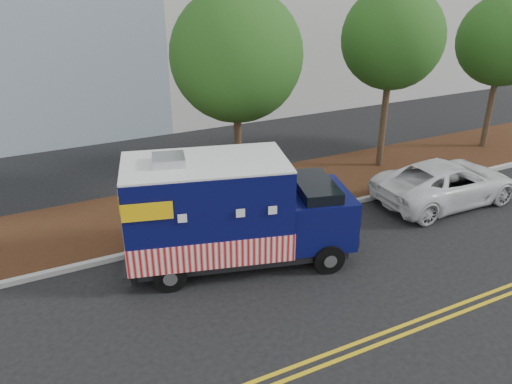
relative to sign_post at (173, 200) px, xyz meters
name	(u,v)px	position (x,y,z in m)	size (l,w,h in m)	color
ground	(235,258)	(1.11, -2.03, -1.20)	(120.00, 120.00, 0.00)	black
curb	(217,234)	(1.11, -0.63, -1.12)	(120.00, 0.18, 0.15)	#9E9E99
mulch_strip	(193,207)	(1.11, 1.47, -1.12)	(120.00, 4.00, 0.15)	black
centerline_near	(321,357)	(1.11, -6.48, -1.19)	(120.00, 0.10, 0.01)	gold
centerline_far	(327,364)	(1.11, -6.73, -1.19)	(120.00, 0.10, 0.01)	gold
tree_b	(236,56)	(2.85, 1.53, 3.82)	(4.26, 4.26, 7.16)	#38281C
tree_c	(392,39)	(9.27, 1.67, 3.97)	(3.81, 3.81, 7.10)	#38281C
tree_d	(503,41)	(15.06, 1.47, 3.58)	(3.78, 3.78, 6.69)	#38281C
sign_post	(173,200)	(0.00, 0.00, 0.00)	(0.06, 0.06, 2.40)	#473828
food_truck	(228,215)	(0.86, -2.15, 0.29)	(6.60, 3.78, 3.29)	black
white_car	(447,182)	(9.29, -1.90, -0.46)	(2.46, 5.35, 1.49)	silver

